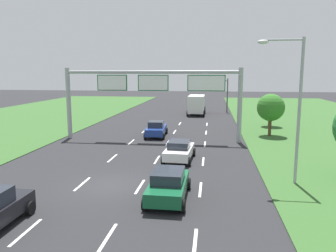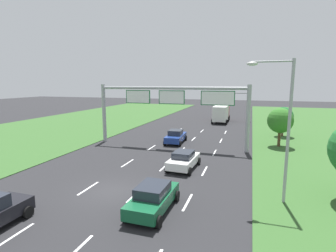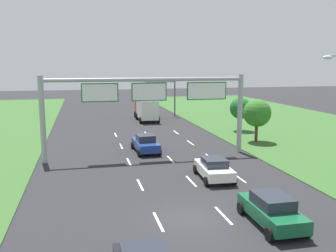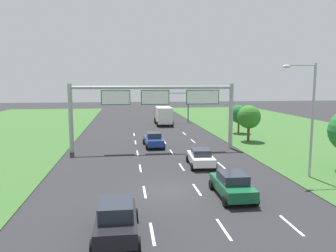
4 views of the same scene
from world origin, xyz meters
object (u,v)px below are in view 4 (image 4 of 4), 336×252
object	(u,v)px
car_near_red	(232,185)
car_lead_silver	(201,157)
box_truck	(163,115)
roadside_tree_mid	(249,117)
sign_gantry	(156,103)
car_mid_lane	(153,140)
car_far_ahead	(116,219)
roadside_tree_far	(239,114)
traffic_light_mast	(178,101)
street_lamp	(308,110)

from	to	relation	value
car_near_red	car_lead_silver	size ratio (longest dim) A/B	1.04
box_truck	roadside_tree_mid	xyz separation A→B (m)	(8.37, -17.29, 1.33)
car_near_red	sign_gantry	world-z (taller)	sign_gantry
car_lead_silver	car_mid_lane	xyz separation A→B (m)	(-3.27, 8.98, 0.03)
car_far_ahead	car_mid_lane	bearing A→B (deg)	80.52
roadside_tree_far	car_far_ahead	bearing A→B (deg)	-119.19
car_far_ahead	sign_gantry	world-z (taller)	sign_gantry
traffic_light_mast	box_truck	bearing A→B (deg)	-135.88
car_far_ahead	street_lamp	size ratio (longest dim) A/B	0.50
car_mid_lane	sign_gantry	bearing A→B (deg)	-89.87
car_mid_lane	roadside_tree_far	distance (m)	15.08
car_near_red	car_mid_lane	size ratio (longest dim) A/B	0.98
sign_gantry	roadside_tree_far	world-z (taller)	sign_gantry
car_mid_lane	car_far_ahead	xyz separation A→B (m)	(-3.58, -21.12, 0.05)
car_near_red	roadside_tree_mid	size ratio (longest dim) A/B	0.98
car_near_red	car_mid_lane	xyz separation A→B (m)	(-3.47, 16.73, -0.00)
box_truck	sign_gantry	size ratio (longest dim) A/B	0.42
car_near_red	street_lamp	world-z (taller)	street_lamp
street_lamp	car_near_red	bearing A→B (deg)	-153.86
roadside_tree_far	car_mid_lane	bearing A→B (deg)	-147.84
roadside_tree_mid	roadside_tree_far	distance (m)	6.33
sign_gantry	street_lamp	size ratio (longest dim) A/B	2.03
car_far_ahead	roadside_tree_mid	size ratio (longest dim) A/B	0.97
car_mid_lane	roadside_tree_far	world-z (taller)	roadside_tree_far
car_lead_silver	street_lamp	xyz separation A→B (m)	(6.97, -4.42, 4.32)
sign_gantry	box_truck	bearing A→B (deg)	81.21
traffic_light_mast	roadside_tree_mid	xyz separation A→B (m)	(5.44, -20.14, -0.88)
roadside_tree_mid	roadside_tree_far	size ratio (longest dim) A/B	1.10
car_near_red	car_lead_silver	bearing A→B (deg)	92.13
car_near_red	car_lead_silver	xyz separation A→B (m)	(-0.20, 7.74, -0.03)
box_truck	roadside_tree_far	distance (m)	14.51
box_truck	traffic_light_mast	bearing A→B (deg)	44.71
car_lead_silver	box_truck	xyz separation A→B (m)	(0.03, 27.99, 0.91)
car_lead_silver	car_far_ahead	bearing A→B (deg)	-116.25
traffic_light_mast	car_lead_silver	bearing A→B (deg)	-95.50
sign_gantry	car_far_ahead	bearing A→B (deg)	-100.76
car_mid_lane	roadside_tree_mid	distance (m)	12.01
traffic_light_mast	roadside_tree_far	size ratio (longest dim) A/B	1.40
car_mid_lane	street_lamp	bearing A→B (deg)	-55.06
car_lead_silver	car_mid_lane	size ratio (longest dim) A/B	0.94
sign_gantry	roadside_tree_mid	bearing A→B (deg)	17.06
car_lead_silver	street_lamp	bearing A→B (deg)	-29.18
box_truck	sign_gantry	world-z (taller)	sign_gantry
car_far_ahead	roadside_tree_far	world-z (taller)	roadside_tree_far
car_mid_lane	traffic_light_mast	distance (m)	22.93
roadside_tree_far	sign_gantry	bearing A→B (deg)	-142.07
traffic_light_mast	street_lamp	distance (m)	35.50
sign_gantry	traffic_light_mast	bearing A→B (deg)	75.43
sign_gantry	roadside_tree_far	size ratio (longest dim) A/B	4.31
car_near_red	box_truck	world-z (taller)	box_truck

